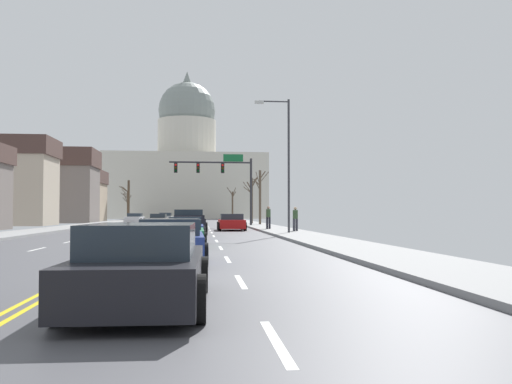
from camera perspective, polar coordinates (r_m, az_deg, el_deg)
The scene contains 23 objects.
ground at distance 35.48m, azimuth -10.25°, elevation -4.31°, with size 20.00×180.00×0.20m.
signal_gantry at distance 52.37m, azimuth -3.60°, elevation 1.90°, with size 7.91×0.41×6.80m.
street_lamp_right at distance 34.20m, azimuth 2.98°, elevation 3.98°, with size 2.20×0.24×8.33m.
capitol_building at distance 116.87m, azimuth -7.23°, elevation 2.31°, with size 32.79×18.72×31.32m.
sedan_near_00 at distance 48.97m, azimuth -7.19°, elevation -3.06°, with size 2.15×4.55×1.17m.
sedan_near_01 at distance 41.83m, azimuth -2.58°, elevation -3.21°, with size 2.13×4.38×1.26m.
pickup_truck_near_02 at distance 34.88m, azimuth -7.06°, elevation -3.22°, with size 2.36×5.36×1.56m.
sedan_near_03 at distance 29.03m, azimuth -7.36°, elevation -3.79°, with size 2.07×4.49×1.16m.
sedan_near_04 at distance 22.67m, azimuth -7.80°, elevation -4.34°, with size 2.05×4.69×1.12m.
sedan_near_05 at distance 15.49m, azimuth -8.83°, elevation -5.17°, with size 2.03×4.26×1.24m.
sedan_near_06 at distance 8.52m, azimuth -11.74°, elevation -7.72°, with size 2.03×4.46×1.26m.
sedan_oncoming_00 at distance 58.42m, azimuth -10.16°, elevation -2.87°, with size 2.06×4.39×1.21m.
sedan_oncoming_01 at distance 68.80m, azimuth -12.54°, elevation -2.72°, with size 2.19×4.66×1.22m.
sedan_oncoming_02 at distance 76.55m, azimuth -9.41°, elevation -2.65°, with size 2.06×4.29×1.27m.
flank_building_01 at distance 84.05m, azimuth -18.72°, elevation -0.34°, with size 9.26×9.13×7.43m.
flank_building_03 at distance 73.87m, azimuth -20.12°, elevation 0.64°, with size 10.09×7.07×9.34m.
bare_tree_00 at distance 87.71m, azimuth -2.47°, elevation -1.21°, with size 1.55×1.87×5.24m.
bare_tree_01 at distance 90.23m, azimuth -13.26°, elevation -1.23°, with size 1.67×2.47×4.88m.
bare_tree_02 at distance 59.76m, azimuth -0.46°, elevation -0.58°, with size 1.76×2.11×5.12m.
bare_tree_03 at distance 85.02m, azimuth -13.16°, elevation -0.74°, with size 1.69×1.76×6.03m.
bare_tree_04 at distance 55.66m, azimuth 0.42°, elevation -0.31°, with size 1.65×1.80×5.51m.
pedestrian_00 at distance 41.13m, azimuth 1.30°, elevation -2.54°, with size 0.35×0.34×1.70m.
pedestrian_01 at distance 36.64m, azimuth 4.12°, elevation -2.67°, with size 0.35×0.34×1.62m.
Camera 1 is at (2.65, -35.35, 1.44)m, focal length 38.38 mm.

